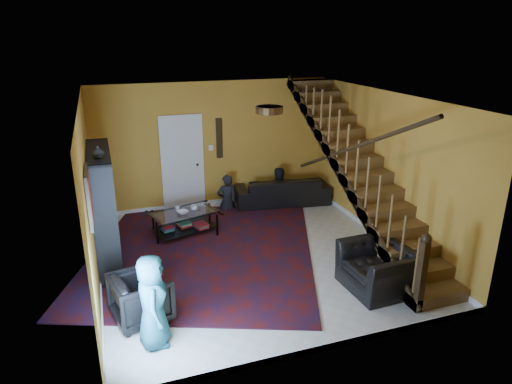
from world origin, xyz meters
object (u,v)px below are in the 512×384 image
at_px(sofa, 282,190).
at_px(armchair_left, 141,297).
at_px(bookshelf, 105,210).
at_px(armchair_right, 378,268).
at_px(coffee_table, 185,221).

relative_size(sofa, armchair_left, 2.86).
xyz_separation_m(bookshelf, armchair_right, (3.90, -2.26, -0.62)).
relative_size(bookshelf, coffee_table, 1.46).
bearing_deg(armchair_left, armchair_right, -108.66).
xyz_separation_m(armchair_left, armchair_right, (3.55, -0.36, 0.00)).
height_order(sofa, armchair_right, armchair_right).
bearing_deg(armchair_right, bookshelf, -122.20).
bearing_deg(sofa, armchair_right, 97.71).
distance_m(armchair_left, coffee_table, 2.84).
relative_size(sofa, coffee_table, 1.58).
bearing_deg(armchair_right, coffee_table, -142.59).
xyz_separation_m(sofa, coffee_table, (-2.46, -0.98, -0.05)).
xyz_separation_m(armchair_left, coffee_table, (1.09, 2.62, -0.08)).
relative_size(armchair_left, armchair_right, 0.71).
relative_size(bookshelf, armchair_left, 2.65).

